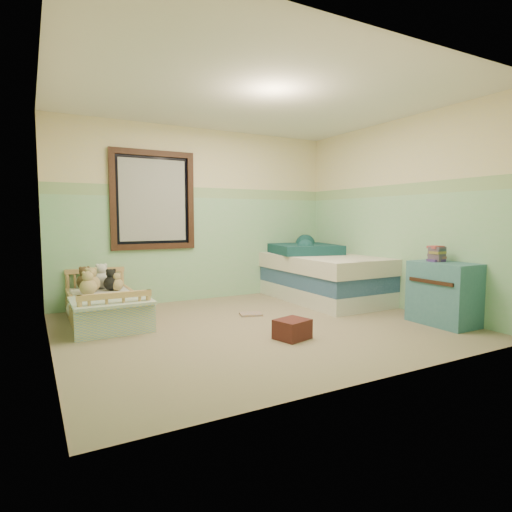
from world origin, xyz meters
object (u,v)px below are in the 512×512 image
toddler_bed_frame (105,313)px  dresser (444,293)px  twin_bed_frame (318,291)px  red_pillow (292,329)px  plush_floor_cream (77,309)px  floor_book (251,314)px  plush_floor_tan (86,318)px

toddler_bed_frame → dresser: size_ratio=2.08×
toddler_bed_frame → twin_bed_frame: 3.04m
twin_bed_frame → red_pillow: bearing=-133.7°
plush_floor_cream → floor_book: size_ratio=0.92×
toddler_bed_frame → red_pillow: (1.53, -1.65, 0.00)m
twin_bed_frame → plush_floor_tan: bearing=-177.0°
plush_floor_tan → red_pillow: bearing=-38.6°
dresser → red_pillow: size_ratio=2.26×
toddler_bed_frame → red_pillow: red_pillow is taller
plush_floor_cream → twin_bed_frame: size_ratio=0.11×
dresser → floor_book: bearing=140.0°
red_pillow → twin_bed_frame: bearing=46.3°
dresser → plush_floor_cream: bearing=148.4°
plush_floor_tan → floor_book: size_ratio=0.85×
dresser → floor_book: size_ratio=2.65×
toddler_bed_frame → dresser: dresser is taller
plush_floor_cream → twin_bed_frame: plush_floor_cream is taller
twin_bed_frame → dresser: size_ratio=3.07×
plush_floor_tan → red_pillow: 2.25m
toddler_bed_frame → plush_floor_tan: 0.34m
floor_book → dresser: bearing=-23.7°
plush_floor_cream → dresser: 4.27m
plush_floor_cream → dresser: bearing=-31.6°
toddler_bed_frame → plush_floor_cream: size_ratio=5.97×
floor_book → plush_floor_tan: bearing=-173.0°
plush_floor_tan → plush_floor_cream: bearing=94.5°
dresser → toddler_bed_frame: bearing=149.4°
twin_bed_frame → dresser: bearing=-80.5°
toddler_bed_frame → plush_floor_cream: bearing=137.4°
toddler_bed_frame → twin_bed_frame: (3.04, -0.07, 0.02)m
plush_floor_cream → floor_book: plush_floor_cream is taller
plush_floor_tan → twin_bed_frame: 3.28m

